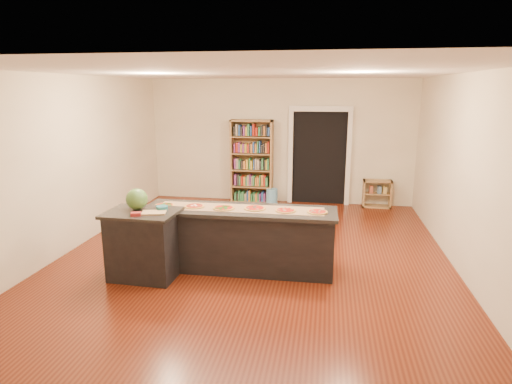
% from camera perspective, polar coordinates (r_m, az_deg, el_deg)
% --- Properties ---
extents(room, '(6.00, 7.00, 2.80)m').
position_cam_1_polar(room, '(6.42, -0.30, 3.06)').
color(room, silver).
rests_on(room, ground).
extents(doorway, '(1.40, 0.09, 2.21)m').
position_cam_1_polar(doorway, '(9.78, 8.45, 5.37)').
color(doorway, black).
rests_on(doorway, room).
extents(kitchen_island, '(2.76, 0.75, 0.91)m').
position_cam_1_polar(kitchen_island, '(6.23, -2.19, -6.25)').
color(kitchen_island, black).
rests_on(kitchen_island, ground).
extents(side_counter, '(0.96, 0.70, 0.95)m').
position_cam_1_polar(side_counter, '(6.16, -14.73, -6.74)').
color(side_counter, black).
rests_on(side_counter, ground).
extents(bookshelf, '(0.95, 0.34, 1.91)m').
position_cam_1_polar(bookshelf, '(9.78, -0.56, 4.05)').
color(bookshelf, '#9F7B4D').
rests_on(bookshelf, ground).
extents(low_shelf, '(0.62, 0.26, 0.62)m').
position_cam_1_polar(low_shelf, '(9.86, 15.82, -0.21)').
color(low_shelf, '#9F7B4D').
rests_on(low_shelf, ground).
extents(waste_bin, '(0.26, 0.26, 0.37)m').
position_cam_1_polar(waste_bin, '(9.70, 2.13, -0.66)').
color(waste_bin, '#64AEE0').
rests_on(waste_bin, ground).
extents(kraft_paper, '(2.40, 0.47, 0.00)m').
position_cam_1_polar(kraft_paper, '(6.11, -2.20, -2.19)').
color(kraft_paper, olive).
rests_on(kraft_paper, kitchen_island).
extents(watermelon, '(0.29, 0.29, 0.29)m').
position_cam_1_polar(watermelon, '(6.09, -15.61, -0.92)').
color(watermelon, '#144214').
rests_on(watermelon, side_counter).
extents(cutting_board, '(0.36, 0.28, 0.02)m').
position_cam_1_polar(cutting_board, '(5.87, -13.47, -2.69)').
color(cutting_board, tan).
rests_on(cutting_board, side_counter).
extents(package_red, '(0.15, 0.13, 0.05)m').
position_cam_1_polar(package_red, '(5.82, -15.71, -2.86)').
color(package_red, maroon).
rests_on(package_red, side_counter).
extents(package_teal, '(0.16, 0.16, 0.06)m').
position_cam_1_polar(package_teal, '(6.00, -12.43, -2.11)').
color(package_teal, '#195966').
rests_on(package_teal, side_counter).
extents(pizza_a, '(0.29, 0.29, 0.02)m').
position_cam_1_polar(pizza_a, '(6.35, -12.10, -1.77)').
color(pizza_a, '#B08D43').
rests_on(pizza_a, kitchen_island).
extents(pizza_b, '(0.28, 0.28, 0.02)m').
position_cam_1_polar(pizza_b, '(6.24, -8.21, -1.87)').
color(pizza_b, '#B08D43').
rests_on(pizza_b, kitchen_island).
extents(pizza_c, '(0.32, 0.32, 0.02)m').
position_cam_1_polar(pizza_c, '(6.10, -4.32, -2.13)').
color(pizza_c, '#B08D43').
rests_on(pizza_c, kitchen_island).
extents(pizza_d, '(0.32, 0.32, 0.02)m').
position_cam_1_polar(pizza_d, '(6.07, -0.15, -2.17)').
color(pizza_d, '#B08D43').
rests_on(pizza_d, kitchen_island).
extents(pizza_e, '(0.29, 0.29, 0.02)m').
position_cam_1_polar(pizza_e, '(5.98, 3.96, -2.46)').
color(pizza_e, '#B08D43').
rests_on(pizza_e, kitchen_island).
extents(pizza_f, '(0.29, 0.29, 0.02)m').
position_cam_1_polar(pizza_f, '(5.96, 8.19, -2.63)').
color(pizza_f, '#B08D43').
rests_on(pizza_f, kitchen_island).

